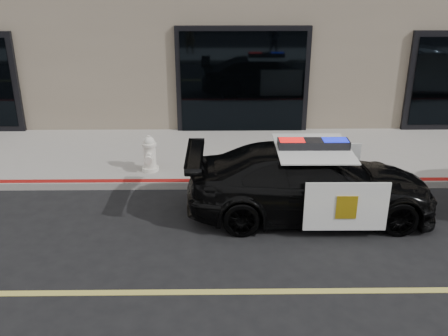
{
  "coord_description": "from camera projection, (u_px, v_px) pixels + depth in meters",
  "views": [
    {
      "loc": [
        -1.65,
        -5.87,
        4.34
      ],
      "look_at": [
        -1.54,
        2.2,
        1.0
      ],
      "focal_mm": 40.0,
      "sensor_mm": 36.0,
      "label": 1
    }
  ],
  "objects": [
    {
      "name": "police_car",
      "position": [
        311.0,
        182.0,
        9.02
      ],
      "size": [
        2.08,
        4.51,
        1.47
      ],
      "color": "black",
      "rests_on": "ground"
    },
    {
      "name": "ground",
      "position": [
        334.0,
        291.0,
        7.1
      ],
      "size": [
        120.0,
        120.0,
        0.0
      ],
      "primitive_type": "plane",
      "color": "black",
      "rests_on": "ground"
    },
    {
      "name": "fire_hydrant",
      "position": [
        150.0,
        155.0,
        10.68
      ],
      "size": [
        0.36,
        0.5,
        0.79
      ],
      "color": "white",
      "rests_on": "sidewalk_n"
    },
    {
      "name": "sidewalk_n",
      "position": [
        287.0,
        155.0,
        11.92
      ],
      "size": [
        60.0,
        3.5,
        0.15
      ],
      "primitive_type": "cube",
      "color": "gray",
      "rests_on": "ground"
    }
  ]
}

